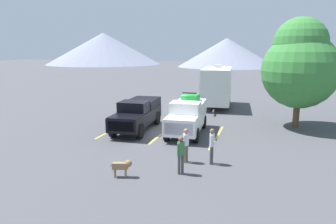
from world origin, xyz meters
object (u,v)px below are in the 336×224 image
object	(u,v)px
person_a	(186,143)
dog	(123,165)
pickup_truck_a	(137,113)
person_c	(181,152)
pickup_truck_b	(187,115)
camper_trailer_a	(217,85)
person_b	(212,144)

from	to	relation	value
person_a	dog	distance (m)	3.36
person_a	dog	world-z (taller)	person_a
pickup_truck_a	person_c	world-z (taller)	pickup_truck_a
person_a	person_c	xyz separation A→B (m)	(0.15, -1.48, 0.02)
pickup_truck_a	dog	bearing A→B (deg)	-71.34
pickup_truck_b	camper_trailer_a	size ratio (longest dim) A/B	0.70
pickup_truck_a	dog	distance (m)	8.14
camper_trailer_a	person_b	world-z (taller)	camper_trailer_a
person_a	person_b	distance (m)	1.25
camper_trailer_a	person_a	bearing A→B (deg)	-86.67
pickup_truck_b	dog	size ratio (longest dim) A/B	5.76
person_a	dog	xyz separation A→B (m)	(-2.12, -2.56, -0.45)
camper_trailer_a	person_a	distance (m)	15.33
pickup_truck_a	dog	world-z (taller)	pickup_truck_a
pickup_truck_b	person_a	size ratio (longest dim) A/B	3.20
person_b	dog	size ratio (longest dim) A/B	1.86
pickup_truck_a	pickup_truck_b	distance (m)	3.47
pickup_truck_b	dog	world-z (taller)	pickup_truck_b
camper_trailer_a	person_b	xyz separation A→B (m)	(2.13, -15.11, -1.09)
pickup_truck_a	person_c	size ratio (longest dim) A/B	3.41
person_b	dog	bearing A→B (deg)	-140.99
pickup_truck_a	person_b	distance (m)	7.76
person_a	person_b	size ratio (longest dim) A/B	0.97
camper_trailer_a	person_c	xyz separation A→B (m)	(1.04, -16.74, -1.11)
pickup_truck_a	person_b	bearing A→B (deg)	-39.85
person_b	person_c	xyz separation A→B (m)	(-1.09, -1.64, -0.02)
person_a	person_c	distance (m)	1.49
pickup_truck_a	person_c	xyz separation A→B (m)	(4.87, -6.61, -0.14)
camper_trailer_a	dog	xyz separation A→B (m)	(-1.24, -17.83, -1.57)
dog	camper_trailer_a	bearing A→B (deg)	86.04
camper_trailer_a	person_a	xyz separation A→B (m)	(0.89, -15.27, -1.12)
pickup_truck_b	person_c	xyz separation A→B (m)	(1.41, -6.77, -0.20)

